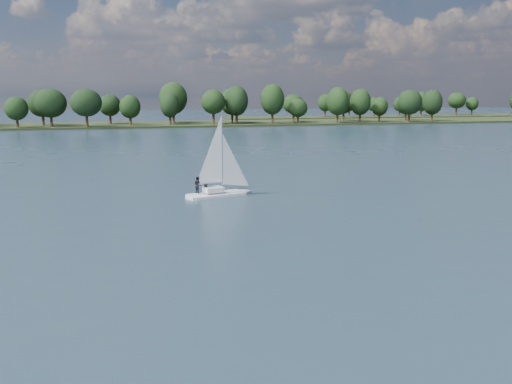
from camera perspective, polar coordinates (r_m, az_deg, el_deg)
ground at (r=108.76m, az=-8.26°, el=3.60°), size 700.00×700.00×0.00m
far_shore at (r=219.87m, az=-12.62°, el=6.48°), size 660.00×40.00×1.50m
far_shore_back at (r=319.89m, az=16.80°, el=7.22°), size 220.00×30.00×1.40m
sailboat at (r=63.94m, az=-3.98°, el=1.90°), size 7.55×4.06×9.58m
treeline at (r=215.38m, az=-16.86°, el=8.39°), size 562.46×73.94×18.11m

